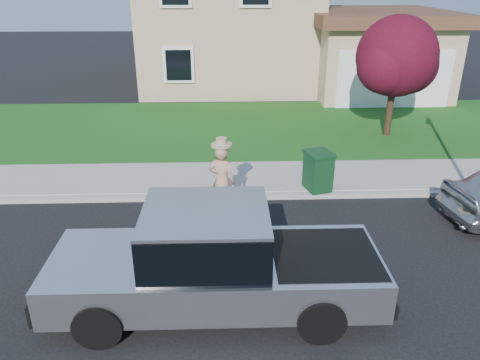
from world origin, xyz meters
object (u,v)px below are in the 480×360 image
(pickup_truck, at_px, (214,263))
(woman, at_px, (222,180))
(ornamental_tree, at_px, (397,60))
(trash_bin, at_px, (318,170))

(pickup_truck, xyz_separation_m, woman, (0.13, 3.18, 0.06))
(ornamental_tree, distance_m, trash_bin, 5.76)
(woman, relative_size, ornamental_tree, 0.49)
(ornamental_tree, bearing_deg, pickup_truck, -123.79)
(woman, height_order, trash_bin, woman)
(ornamental_tree, xyz_separation_m, trash_bin, (-3.24, -4.35, -1.94))
(pickup_truck, distance_m, ornamental_tree, 10.49)
(pickup_truck, bearing_deg, woman, 87.87)
(woman, bearing_deg, pickup_truck, 111.31)
(trash_bin, bearing_deg, ornamental_tree, 36.67)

